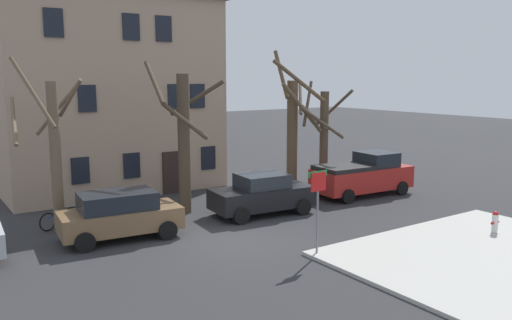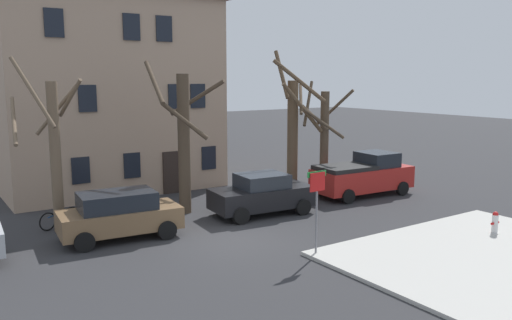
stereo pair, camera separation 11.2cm
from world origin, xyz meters
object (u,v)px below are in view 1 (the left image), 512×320
Objects in this scene: car_brown_wagon at (120,215)px; car_black_sedan at (262,194)px; tree_bare_far at (293,128)px; tree_bare_end at (322,134)px; bicycle_leaning at (60,219)px; tree_bare_near at (53,148)px; street_sign_pole at (318,197)px; building_main at (99,74)px; tree_bare_mid at (183,138)px; fire_hydrant at (495,222)px; pickup_truck_red at (363,175)px.

car_black_sedan is at bearing -0.88° from car_brown_wagon.
tree_bare_far is 1.51m from tree_bare_end.
bicycle_leaning is at bearing -178.39° from tree_bare_far.
tree_bare_far is at bearing 37.35° from car_black_sedan.
tree_bare_far reaches higher than tree_bare_near.
tree_bare_end is at bearing 48.05° from street_sign_pole.
tree_bare_near is (-4.32, -7.78, -2.72)m from building_main.
tree_bare_mid is 4.69m from car_brown_wagon.
tree_bare_mid is (5.18, -0.26, 0.06)m from tree_bare_near.
pickup_truck_red is at bearing 83.54° from fire_hydrant.
building_main is 1.64× the size of tree_bare_far.
tree_bare_near is at bearing 143.70° from fire_hydrant.
tree_bare_mid is at bearing 167.87° from pickup_truck_red.
building_main is at bearing 116.72° from fire_hydrant.
building_main reaches higher than pickup_truck_red.
tree_bare_far is 11.92m from bicycle_leaning.
tree_bare_far is at bearing 56.52° from street_sign_pole.
street_sign_pole is (-6.73, -7.49, -0.94)m from tree_bare_end.
tree_bare_far is at bearing 16.27° from car_brown_wagon.
pickup_truck_red is (13.92, -2.13, -2.16)m from tree_bare_near.
tree_bare_end reaches higher than fire_hydrant.
tree_bare_end is at bearing 0.83° from tree_bare_mid.
tree_bare_mid is 0.91× the size of tree_bare_far.
car_brown_wagon is at bearing 147.29° from fire_hydrant.
bicycle_leaning is at bearing 127.12° from street_sign_pole.
tree_bare_far reaches higher than fire_hydrant.
tree_bare_far reaches higher than bicycle_leaning.
street_sign_pole is (1.05, -7.38, -1.25)m from tree_bare_mid.
bicycle_leaning is (-11.58, -0.33, -2.81)m from tree_bare_far.
tree_bare_near is 12.97m from tree_bare_end.
tree_bare_mid is 1.47× the size of car_brown_wagon.
tree_bare_near is 0.92× the size of tree_bare_far.
tree_bare_mid reaches higher than street_sign_pole.
building_main is 7.03× the size of bicycle_leaning.
car_brown_wagon is 5.46× the size of fire_hydrant.
fire_hydrant is (5.31, -7.26, -0.34)m from car_black_sedan.
tree_bare_far is 4.29× the size of bicycle_leaning.
tree_bare_end reaches higher than car_black_sedan.
tree_bare_near is at bearing 171.28° from pickup_truck_red.
tree_bare_near is at bearing 179.36° from tree_bare_end.
tree_bare_end is 6.94× the size of fire_hydrant.
car_black_sedan is at bearing -39.04° from tree_bare_mid.
tree_bare_far reaches higher than pickup_truck_red.
tree_bare_near reaches higher than car_brown_wagon.
tree_bare_far is 4.18m from pickup_truck_red.
pickup_truck_red reaches higher than fire_hydrant.
car_black_sedan is (6.13, -0.09, -0.02)m from car_brown_wagon.
fire_hydrant is (-0.85, -7.47, -0.47)m from pickup_truck_red.
car_black_sedan reaches higher than car_brown_wagon.
fire_hydrant is 0.48× the size of bicycle_leaning.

